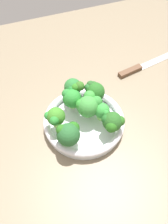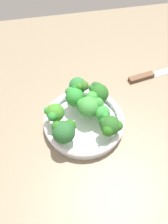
# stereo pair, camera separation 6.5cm
# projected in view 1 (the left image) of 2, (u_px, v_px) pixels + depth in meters

# --- Properties ---
(ground_plane) EXTENTS (1.30, 1.30, 0.03)m
(ground_plane) POSITION_uv_depth(u_px,v_px,m) (90.00, 130.00, 0.71)
(ground_plane) COLOR #7F7058
(bowl) EXTENTS (0.24, 0.24, 0.04)m
(bowl) POSITION_uv_depth(u_px,v_px,m) (84.00, 122.00, 0.69)
(bowl) COLOR white
(bowl) RESTS_ON ground_plane
(broccoli_floret_0) EXTENTS (0.05, 0.06, 0.07)m
(broccoli_floret_0) POSITION_uv_depth(u_px,v_px,m) (74.00, 88.00, 0.68)
(broccoli_floret_0) COLOR #84C25F
(broccoli_floret_0) RESTS_ON bowl
(broccoli_floret_1) EXTENTS (0.06, 0.06, 0.06)m
(broccoli_floret_1) POSITION_uv_depth(u_px,v_px,m) (71.00, 97.00, 0.67)
(broccoli_floret_1) COLOR #8CBF62
(broccoli_floret_1) RESTS_ON bowl
(broccoli_floret_2) EXTENTS (0.06, 0.06, 0.06)m
(broccoli_floret_2) POSITION_uv_depth(u_px,v_px,m) (112.00, 122.00, 0.62)
(broccoli_floret_2) COLOR #8AC959
(broccoli_floret_2) RESTS_ON bowl
(broccoli_floret_3) EXTENTS (0.06, 0.06, 0.07)m
(broccoli_floret_3) POSITION_uv_depth(u_px,v_px,m) (94.00, 91.00, 0.68)
(broccoli_floret_3) COLOR #94D970
(broccoli_floret_3) RESTS_ON bowl
(broccoli_floret_4) EXTENTS (0.05, 0.05, 0.05)m
(broccoli_floret_4) POSITION_uv_depth(u_px,v_px,m) (102.00, 112.00, 0.65)
(broccoli_floret_4) COLOR #76BA4E
(broccoli_floret_4) RESTS_ON bowl
(broccoli_floret_5) EXTENTS (0.06, 0.06, 0.07)m
(broccoli_floret_5) POSITION_uv_depth(u_px,v_px,m) (55.00, 117.00, 0.62)
(broccoli_floret_5) COLOR #84B954
(broccoli_floret_5) RESTS_ON bowl
(broccoli_floret_6) EXTENTS (0.07, 0.06, 0.07)m
(broccoli_floret_6) POSITION_uv_depth(u_px,v_px,m) (69.00, 134.00, 0.59)
(broccoli_floret_6) COLOR #84B94D
(broccoli_floret_6) RESTS_ON bowl
(broccoli_floret_7) EXTENTS (0.08, 0.07, 0.07)m
(broccoli_floret_7) POSITION_uv_depth(u_px,v_px,m) (89.00, 105.00, 0.65)
(broccoli_floret_7) COLOR #78C060
(broccoli_floret_7) RESTS_ON bowl
(knife) EXTENTS (0.27, 0.07, 0.01)m
(knife) POSITION_uv_depth(u_px,v_px,m) (140.00, 67.00, 0.85)
(knife) COLOR silver
(knife) RESTS_ON ground_plane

